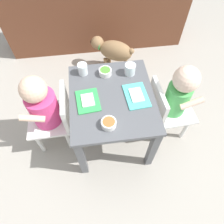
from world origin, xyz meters
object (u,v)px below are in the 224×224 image
(seated_child_right, at_px, (176,96))
(veggie_bowl_far, at_px, (105,72))
(food_tray_right, at_px, (136,95))
(water_cup_left, at_px, (130,70))
(seated_child_left, at_px, (45,106))
(water_cup_right, at_px, (83,70))
(cereal_bowl_left_side, at_px, (109,123))
(food_tray_left, at_px, (88,101))
(dog, at_px, (113,50))
(dining_table, at_px, (112,105))

(seated_child_right, xyz_separation_m, veggie_bowl_far, (-0.43, 0.19, 0.09))
(food_tray_right, bearing_deg, water_cup_left, 91.69)
(seated_child_left, xyz_separation_m, water_cup_right, (0.26, 0.19, 0.10))
(food_tray_right, bearing_deg, cereal_bowl_left_side, -136.58)
(water_cup_left, bearing_deg, food_tray_left, -146.08)
(seated_child_left, xyz_separation_m, cereal_bowl_left_side, (0.37, -0.23, 0.09))
(dog, distance_m, water_cup_left, 0.63)
(water_cup_right, bearing_deg, water_cup_left, -7.89)
(seated_child_left, relative_size, veggie_bowl_far, 7.94)
(food_tray_left, height_order, water_cup_left, water_cup_left)
(food_tray_left, bearing_deg, veggie_bowl_far, 58.33)
(seated_child_right, bearing_deg, dog, 112.92)
(seated_child_left, relative_size, food_tray_left, 3.54)
(food_tray_left, bearing_deg, water_cup_left, 33.92)
(veggie_bowl_far, bearing_deg, water_cup_left, -5.27)
(food_tray_left, distance_m, water_cup_left, 0.34)
(seated_child_right, bearing_deg, seated_child_left, 177.75)
(water_cup_left, xyz_separation_m, veggie_bowl_far, (-0.16, 0.01, -0.01))
(seated_child_left, height_order, water_cup_right, seated_child_left)
(seated_child_right, relative_size, food_tray_left, 3.51)
(seated_child_left, bearing_deg, cereal_bowl_left_side, -31.16)
(water_cup_right, height_order, cereal_bowl_left_side, water_cup_right)
(seated_child_right, xyz_separation_m, dog, (-0.31, 0.73, -0.19))
(dog, relative_size, water_cup_right, 5.32)
(dining_table, xyz_separation_m, food_tray_right, (0.15, -0.02, 0.09))
(food_tray_left, relative_size, water_cup_left, 2.52)
(seated_child_right, distance_m, water_cup_right, 0.62)
(food_tray_right, height_order, veggie_bowl_far, veggie_bowl_far)
(water_cup_right, relative_size, veggie_bowl_far, 0.90)
(water_cup_left, bearing_deg, seated_child_left, -165.52)
(cereal_bowl_left_side, distance_m, veggie_bowl_far, 0.39)
(dog, height_order, food_tray_left, food_tray_left)
(veggie_bowl_far, bearing_deg, food_tray_right, -51.60)
(seated_child_left, height_order, food_tray_left, seated_child_left)
(dining_table, height_order, seated_child_right, seated_child_right)
(dining_table, distance_m, veggie_bowl_far, 0.22)
(water_cup_right, bearing_deg, food_tray_right, -37.40)
(dining_table, height_order, cereal_bowl_left_side, cereal_bowl_left_side)
(dog, height_order, water_cup_right, water_cup_right)
(seated_child_left, height_order, seated_child_right, seated_child_left)
(food_tray_right, distance_m, water_cup_right, 0.38)
(water_cup_left, bearing_deg, cereal_bowl_left_side, -116.32)
(water_cup_left, distance_m, cereal_bowl_left_side, 0.41)
(dining_table, height_order, seated_child_left, seated_child_left)
(dining_table, bearing_deg, dog, 81.58)
(food_tray_left, relative_size, food_tray_right, 0.90)
(food_tray_left, height_order, veggie_bowl_far, veggie_bowl_far)
(seated_child_left, height_order, veggie_bowl_far, seated_child_left)
(dog, bearing_deg, seated_child_right, -67.08)
(water_cup_left, bearing_deg, dining_table, -128.42)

